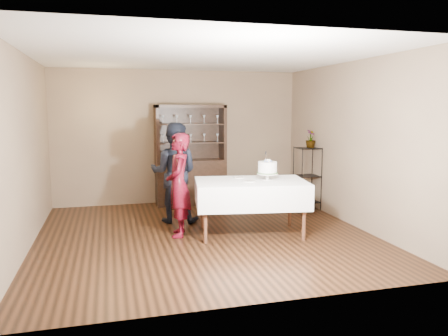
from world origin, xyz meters
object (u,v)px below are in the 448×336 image
(china_hutch, at_px, (191,171))
(woman, at_px, (179,185))
(plant_etagere, at_px, (307,176))
(cake_table, at_px, (251,193))
(man, at_px, (174,173))
(potted_plant, at_px, (311,139))
(cake, at_px, (267,169))

(china_hutch, distance_m, woman, 2.28)
(plant_etagere, height_order, cake_table, plant_etagere)
(cake_table, height_order, man, man)
(man, bearing_deg, woman, 104.03)
(china_hutch, bearing_deg, cake_table, -78.48)
(woman, xyz_separation_m, potted_plant, (2.70, 1.11, 0.57))
(woman, height_order, cake, woman)
(china_hutch, bearing_deg, cake, -72.60)
(china_hutch, height_order, cake_table, china_hutch)
(plant_etagere, bearing_deg, woman, -156.84)
(china_hutch, xyz_separation_m, potted_plant, (2.11, -1.08, 0.69))
(china_hutch, distance_m, plant_etagere, 2.33)
(plant_etagere, relative_size, potted_plant, 3.49)
(china_hutch, relative_size, woman, 1.27)
(cake_table, height_order, cake, cake)
(cake, bearing_deg, plant_etagere, 45.69)
(cake_table, relative_size, potted_plant, 5.27)
(woman, relative_size, cake, 3.53)
(plant_etagere, height_order, potted_plant, potted_plant)
(china_hutch, bearing_deg, plant_etagere, -26.83)
(cake_table, bearing_deg, cake, -1.11)
(cake_table, distance_m, man, 1.48)
(plant_etagere, relative_size, woman, 0.76)
(cake, relative_size, potted_plant, 1.30)
(china_hutch, relative_size, plant_etagere, 1.67)
(cake, bearing_deg, cake_table, 178.89)
(man, bearing_deg, potted_plant, -156.29)
(man, bearing_deg, cake, 158.46)
(woman, distance_m, cake, 1.38)
(cake_table, relative_size, man, 1.07)
(china_hutch, distance_m, cake, 2.55)
(cake_table, xyz_separation_m, potted_plant, (1.62, 1.32, 0.72))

